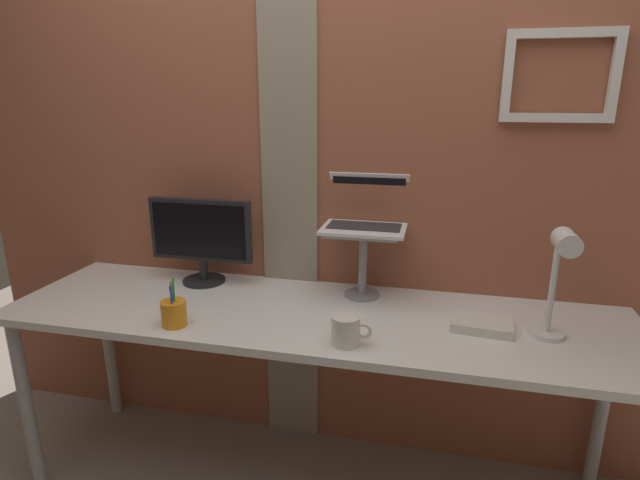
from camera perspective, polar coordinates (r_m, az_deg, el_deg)
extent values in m
cube|color=#9E563D|center=(2.10, 0.73, 7.75)|extent=(3.29, 0.12, 2.47)
cube|color=gray|center=(2.07, -3.53, 7.61)|extent=(0.24, 0.01, 2.47)
cube|color=white|center=(1.99, 26.26, 20.45)|extent=(0.38, 0.03, 0.03)
cube|color=white|center=(1.99, 25.26, 12.52)|extent=(0.38, 0.03, 0.03)
cube|color=white|center=(1.96, 20.63, 17.06)|extent=(0.03, 0.03, 0.25)
cube|color=white|center=(2.03, 30.67, 15.83)|extent=(0.03, 0.03, 0.25)
cube|color=white|center=(1.87, -0.71, -8.65)|extent=(2.32, 0.63, 0.03)
cylinder|color=#B2B2B7|center=(2.37, -30.49, -15.98)|extent=(0.05, 0.05, 0.74)
cylinder|color=#B2B2B7|center=(2.70, -23.00, -10.93)|extent=(0.05, 0.05, 0.74)
cylinder|color=#B2B2B7|center=(2.34, 29.55, -16.20)|extent=(0.05, 0.05, 0.74)
cylinder|color=black|center=(2.21, -13.09, -4.51)|extent=(0.18, 0.18, 0.01)
cylinder|color=black|center=(2.19, -13.18, -3.28)|extent=(0.04, 0.04, 0.09)
cube|color=black|center=(2.14, -13.47, 1.14)|extent=(0.44, 0.04, 0.26)
cube|color=black|center=(2.13, -13.71, 1.01)|extent=(0.41, 0.00, 0.23)
cylinder|color=gray|center=(2.01, 4.81, -6.20)|extent=(0.14, 0.14, 0.01)
cylinder|color=gray|center=(1.97, 4.90, -2.69)|extent=(0.03, 0.03, 0.25)
cube|color=gray|center=(1.93, 4.99, 0.94)|extent=(0.28, 0.22, 0.01)
cube|color=white|center=(1.93, 5.00, 1.26)|extent=(0.32, 0.22, 0.01)
cube|color=#2D2D30|center=(1.94, 5.08, 1.60)|extent=(0.28, 0.13, 0.00)
cube|color=white|center=(2.04, 5.66, 5.04)|extent=(0.32, 0.06, 0.19)
cube|color=black|center=(2.04, 5.63, 4.96)|extent=(0.29, 0.05, 0.16)
cylinder|color=white|center=(1.86, 24.42, -9.63)|extent=(0.12, 0.12, 0.02)
cylinder|color=white|center=(1.79, 25.10, -4.26)|extent=(0.02, 0.02, 0.35)
cylinder|color=white|center=(1.66, 26.33, -0.22)|extent=(0.07, 0.11, 0.07)
cylinder|color=orange|center=(1.82, -16.35, -8.03)|extent=(0.09, 0.09, 0.09)
cylinder|color=blue|center=(1.81, -16.42, -7.13)|extent=(0.02, 0.01, 0.13)
cylinder|color=blue|center=(1.79, -16.55, -7.17)|extent=(0.01, 0.01, 0.15)
cylinder|color=green|center=(1.80, -16.31, -6.67)|extent=(0.01, 0.02, 0.16)
cylinder|color=orange|center=(1.80, -16.60, -6.83)|extent=(0.02, 0.02, 0.16)
cylinder|color=silver|center=(1.62, 2.95, -10.27)|extent=(0.09, 0.09, 0.10)
torus|color=silver|center=(1.61, 5.00, -10.30)|extent=(0.05, 0.01, 0.05)
cube|color=silver|center=(1.82, 17.97, -9.14)|extent=(0.21, 0.16, 0.03)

